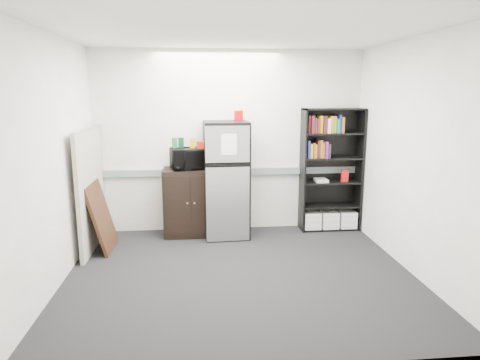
{
  "coord_description": "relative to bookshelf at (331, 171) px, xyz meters",
  "views": [
    {
      "loc": [
        -0.45,
        -4.64,
        2.08
      ],
      "look_at": [
        0.08,
        0.9,
        0.94
      ],
      "focal_mm": 32.0,
      "sensor_mm": 36.0,
      "label": 1
    }
  ],
  "objects": [
    {
      "name": "microwave",
      "position": [
        -2.11,
        -0.08,
        0.23
      ],
      "size": [
        0.62,
        0.49,
        0.3
      ],
      "primitive_type": "imported",
      "rotation": [
        0.0,
        0.0,
        0.24
      ],
      "color": "black",
      "rests_on": "cabinet"
    },
    {
      "name": "electrical_raceway",
      "position": [
        -1.53,
        0.15,
        -0.01
      ],
      "size": [
        3.92,
        0.05,
        0.1
      ],
      "primitive_type": "cube",
      "color": "gray",
      "rests_on": "wall_back"
    },
    {
      "name": "wall_back",
      "position": [
        -1.53,
        0.18,
        0.44
      ],
      "size": [
        4.0,
        0.02,
        2.7
      ],
      "primitive_type": "cube",
      "color": "white",
      "rests_on": "floor"
    },
    {
      "name": "cabinet",
      "position": [
        -2.11,
        -0.06,
        -0.42
      ],
      "size": [
        0.79,
        0.53,
        0.99
      ],
      "color": "black",
      "rests_on": "floor"
    },
    {
      "name": "snack_box_a",
      "position": [
        -2.33,
        -0.05,
        0.46
      ],
      "size": [
        0.08,
        0.07,
        0.15
      ],
      "primitive_type": "cube",
      "rotation": [
        0.0,
        0.0,
        0.31
      ],
      "color": "#195927",
      "rests_on": "microwave"
    },
    {
      "name": "cubicle_partition",
      "position": [
        -3.43,
        -0.49,
        -0.1
      ],
      "size": [
        0.06,
        1.3,
        1.62
      ],
      "color": "#A7A294",
      "rests_on": "floor"
    },
    {
      "name": "floor",
      "position": [
        -1.53,
        -1.57,
        -0.91
      ],
      "size": [
        4.0,
        4.0,
        0.0
      ],
      "primitive_type": "plane",
      "color": "black",
      "rests_on": "ground"
    },
    {
      "name": "snack_box_b",
      "position": [
        -2.24,
        -0.05,
        0.46
      ],
      "size": [
        0.08,
        0.06,
        0.15
      ],
      "primitive_type": "cube",
      "rotation": [
        0.0,
        0.0,
        -0.22
      ],
      "color": "#0C3515",
      "rests_on": "microwave"
    },
    {
      "name": "framed_poster",
      "position": [
        -3.3,
        -0.55,
        -0.45
      ],
      "size": [
        0.27,
        0.72,
        0.91
      ],
      "rotation": [
        0.0,
        -0.25,
        0.0
      ],
      "color": "#311B0D",
      "rests_on": "floor"
    },
    {
      "name": "ceiling",
      "position": [
        -1.53,
        -1.57,
        1.79
      ],
      "size": [
        4.0,
        3.5,
        0.02
      ],
      "primitive_type": "cube",
      "color": "white",
      "rests_on": "wall_back"
    },
    {
      "name": "refrigerator",
      "position": [
        -1.6,
        -0.14,
        -0.08
      ],
      "size": [
        0.65,
        0.68,
        1.68
      ],
      "rotation": [
        0.0,
        0.0,
        0.04
      ],
      "color": "black",
      "rests_on": "floor"
    },
    {
      "name": "snack_bag",
      "position": [
        -1.92,
        -0.1,
        0.43
      ],
      "size": [
        0.2,
        0.14,
        0.1
      ],
      "primitive_type": "cube",
      "rotation": [
        0.0,
        0.0,
        0.25
      ],
      "color": "red",
      "rests_on": "microwave"
    },
    {
      "name": "wall_note",
      "position": [
        -1.88,
        0.18,
        0.64
      ],
      "size": [
        0.14,
        0.0,
        0.1
      ],
      "primitive_type": "cube",
      "color": "white",
      "rests_on": "wall_back"
    },
    {
      "name": "wall_right",
      "position": [
        0.47,
        -1.57,
        0.44
      ],
      "size": [
        0.02,
        3.5,
        2.7
      ],
      "primitive_type": "cube",
      "color": "white",
      "rests_on": "floor"
    },
    {
      "name": "bookshelf",
      "position": [
        0.0,
        0.0,
        0.0
      ],
      "size": [
        0.9,
        0.34,
        1.85
      ],
      "color": "black",
      "rests_on": "floor"
    },
    {
      "name": "wall_left",
      "position": [
        -3.53,
        -1.57,
        0.44
      ],
      "size": [
        0.02,
        3.5,
        2.7
      ],
      "primitive_type": "cube",
      "color": "white",
      "rests_on": "floor"
    },
    {
      "name": "coffee_can",
      "position": [
        -1.4,
        -0.02,
        0.85
      ],
      "size": [
        0.13,
        0.13,
        0.18
      ],
      "color": "#A20709",
      "rests_on": "refrigerator"
    },
    {
      "name": "snack_box_c",
      "position": [
        -2.07,
        -0.05,
        0.45
      ],
      "size": [
        0.07,
        0.06,
        0.14
      ],
      "primitive_type": "cube",
      "rotation": [
        0.0,
        0.0,
        0.1
      ],
      "color": "gold",
      "rests_on": "microwave"
    }
  ]
}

